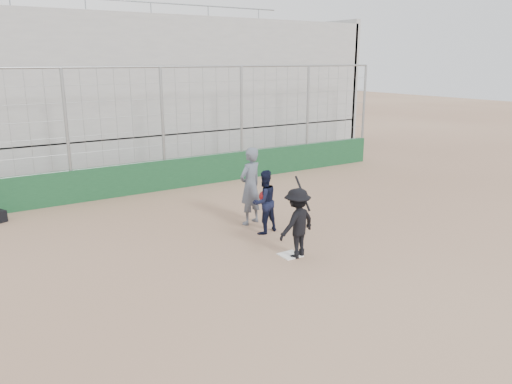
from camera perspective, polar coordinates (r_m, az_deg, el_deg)
ground at (r=11.19m, az=3.92°, el=-7.25°), size 90.00×90.00×0.00m
home_plate at (r=11.19m, az=3.92°, el=-7.20°), size 0.44×0.44×0.02m
backstop at (r=16.82m, az=-10.42°, el=3.47°), size 18.10×0.25×4.04m
bleachers at (r=21.21m, az=-15.93°, el=10.83°), size 20.25×6.70×6.98m
batter_at_plate at (r=10.88m, az=4.72°, el=-3.55°), size 1.11×0.83×1.73m
catcher_crouched at (r=12.40m, az=0.97°, el=-2.32°), size 0.90×0.77×1.09m
umpire at (r=13.02m, az=-0.65°, el=0.24°), size 0.86×0.70×1.84m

